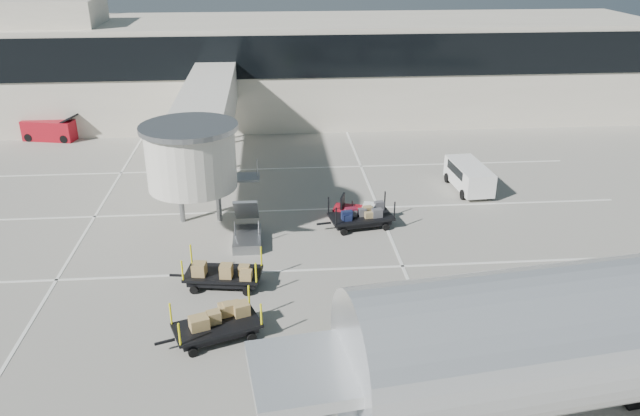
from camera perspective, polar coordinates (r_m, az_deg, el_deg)
The scene contains 11 objects.
ground at distance 27.63m, azimuth -3.97°, elevation -7.84°, with size 140.00×140.00×0.00m, color #ABA799.
lane_markings at distance 35.93m, azimuth -5.30°, elevation -0.07°, with size 40.00×30.00×0.02m.
terminal at distance 54.50m, azimuth -5.04°, elevation 12.69°, with size 64.00×12.11×15.20m.
jet_bridge at distance 37.45m, azimuth -10.63°, elevation 7.58°, with size 5.70×20.40×6.03m.
baggage_tug at distance 34.14m, azimuth 3.21°, elevation -0.37°, with size 2.42×1.95×1.45m.
suitcase_cart at distance 33.37m, azimuth 3.64°, elevation -0.85°, with size 4.20×2.21×1.61m.
box_cart_near at distance 24.77m, azimuth -9.46°, elevation -10.65°, with size 4.09×2.65×1.58m.
box_cart_far at distance 28.25m, azimuth -9.08°, elevation -5.97°, with size 4.21×2.14×1.62m.
ground_worker at distance 24.45m, azimuth 2.02°, elevation -10.07°, with size 0.61×0.40×1.68m, color #AAFF1A.
minivan at distance 39.32m, azimuth 13.40°, elevation 3.01°, with size 2.12×4.37×1.62m.
belt_loader at distance 52.26m, azimuth -23.39°, elevation 6.59°, with size 4.43×2.45×2.02m.
Camera 1 is at (-0.01, -23.57, 14.42)m, focal length 35.00 mm.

